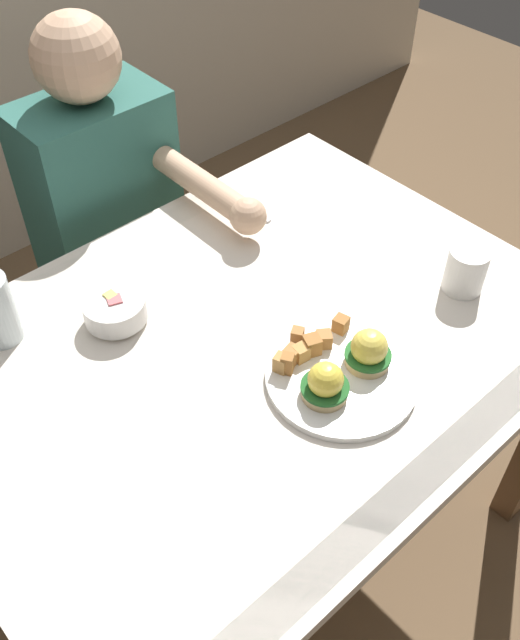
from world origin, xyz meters
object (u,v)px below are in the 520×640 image
at_px(eggs_benedict_plate, 341,370).
at_px(diner_person, 114,216).
at_px(coffee_mug, 467,268).
at_px(fruit_bowl, 115,310).
at_px(fork, 239,207).
at_px(dining_table, 252,377).

xyz_separation_m(eggs_benedict_plate, diner_person, (0.02, 0.78, -0.11)).
bearing_deg(coffee_mug, diner_person, 113.25).
bearing_deg(fruit_bowl, fork, 16.03).
distance_m(dining_table, coffee_mug, 0.47).
bearing_deg(fork, dining_table, -127.61).
xyz_separation_m(eggs_benedict_plate, fruit_bowl, (-0.21, 0.39, 0.01)).
height_order(dining_table, fork, fork).
height_order(dining_table, fruit_bowl, fruit_bowl).
distance_m(eggs_benedict_plate, coffee_mug, 0.36).
distance_m(coffee_mug, diner_person, 0.86).
height_order(eggs_benedict_plate, diner_person, diner_person).
relative_size(eggs_benedict_plate, fork, 1.73).
bearing_deg(dining_table, fork, 52.39).
relative_size(fruit_bowl, diner_person, 0.11).
height_order(coffee_mug, diner_person, diner_person).
bearing_deg(diner_person, fork, -57.40).
distance_m(dining_table, fruit_bowl, 0.30).
distance_m(dining_table, fork, 0.43).
distance_m(eggs_benedict_plate, fork, 0.54).
bearing_deg(diner_person, dining_table, -97.51).
height_order(dining_table, diner_person, diner_person).
relative_size(dining_table, fruit_bowl, 10.00).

